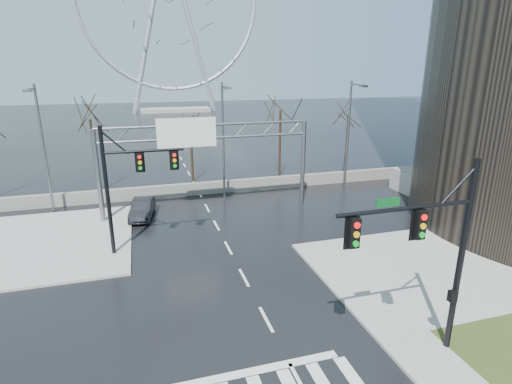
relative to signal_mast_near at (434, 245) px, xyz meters
name	(u,v)px	position (x,y,z in m)	size (l,w,h in m)	color
ground	(266,319)	(-5.14, 4.04, -4.87)	(260.00, 260.00, 0.00)	black
sidewalk_right_ext	(421,269)	(4.86, 6.04, -4.80)	(12.00, 10.00, 0.15)	gray
sidewalk_far	(53,242)	(-16.14, 16.04, -4.80)	(10.00, 12.00, 0.15)	gray
barrier_wall	(200,188)	(-5.14, 24.04, -4.32)	(52.00, 0.50, 1.10)	slate
signal_mast_near	(434,245)	(0.00, 0.00, 0.00)	(5.52, 0.41, 8.00)	black
signal_mast_far	(126,178)	(-11.01, 13.00, -0.04)	(4.72, 0.41, 8.00)	black
sign_gantry	(202,149)	(-5.52, 19.00, 0.31)	(16.36, 0.40, 7.60)	slate
streetlight_left	(42,140)	(-17.14, 22.20, 1.01)	(0.50, 2.55, 10.00)	slate
streetlight_mid	(224,132)	(-3.14, 22.20, 1.01)	(0.50, 2.55, 10.00)	slate
streetlight_right	(350,127)	(8.86, 22.20, 1.01)	(0.50, 2.55, 10.00)	slate
tree_left	(91,128)	(-14.14, 27.54, 1.10)	(3.75, 3.75, 7.50)	black
tree_center	(191,131)	(-5.14, 28.54, 0.30)	(3.25, 3.25, 6.50)	black
tree_right	(280,118)	(3.86, 27.54, 1.34)	(3.90, 3.90, 7.80)	black
tree_far_right	(348,123)	(11.86, 28.04, 0.54)	(3.40, 3.40, 6.80)	black
ferris_wheel	(169,5)	(-0.14, 99.04, 21.26)	(45.00, 6.00, 50.91)	gray
car	(142,209)	(-10.29, 19.34, -4.17)	(1.48, 4.25, 1.40)	black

